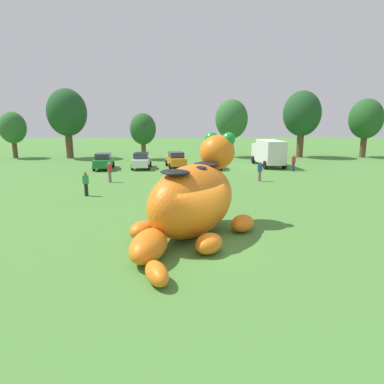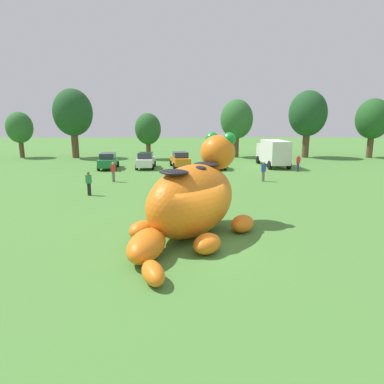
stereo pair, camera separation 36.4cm
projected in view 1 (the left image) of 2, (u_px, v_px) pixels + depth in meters
ground_plane at (206, 245)px, 15.18m from camera, size 160.00×160.00×0.00m
giant_inflatable_creature at (193, 199)px, 16.11m from camera, size 6.41×9.16×4.73m
car_green at (104, 161)px, 36.94m from camera, size 2.18×4.22×1.72m
car_white at (141, 161)px, 37.39m from camera, size 1.97×4.12×1.72m
car_orange at (176, 159)px, 38.33m from camera, size 2.48×4.34×1.72m
car_yellow at (211, 161)px, 37.39m from camera, size 2.13×4.20×1.72m
box_truck at (268, 152)px, 39.03m from camera, size 2.71×6.52×2.95m
tree_far_left at (13, 128)px, 46.13m from camera, size 3.48×3.48×6.18m
tree_left at (67, 113)px, 45.69m from camera, size 5.16×5.16×9.16m
tree_mid_left at (143, 129)px, 44.87m from camera, size 3.37×3.37×5.97m
tree_centre_left at (231, 120)px, 47.07m from camera, size 4.41×4.41×7.82m
tree_centre at (302, 114)px, 46.81m from camera, size 5.04×5.04×8.95m
tree_centre_right at (366, 119)px, 46.80m from camera, size 4.45×4.45×7.90m
spectator_near_inflatable at (260, 172)px, 29.98m from camera, size 0.38×0.26×1.71m
spectator_mid_field at (86, 184)px, 24.38m from camera, size 0.38×0.26×1.71m
spectator_by_cars at (167, 194)px, 21.28m from camera, size 0.38×0.26×1.71m
spectator_wandering at (293, 163)px, 35.51m from camera, size 0.38×0.26×1.71m
spectator_far_side at (110, 172)px, 29.51m from camera, size 0.38×0.26×1.71m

